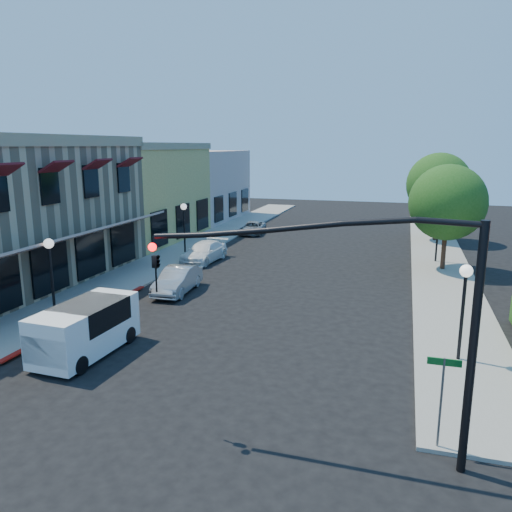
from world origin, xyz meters
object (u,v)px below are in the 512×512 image
(parked_car_c, at_px, (204,252))
(parked_car_d, at_px, (253,228))
(lamppost_right_near, at_px, (465,288))
(street_name_sign, at_px, (442,389))
(street_tree_b, at_px, (439,184))
(lamppost_left_near, at_px, (50,257))
(lamppost_right_far, at_px, (439,222))
(lamppost_left_far, at_px, (184,215))
(parked_car_b, at_px, (177,280))
(parked_car_a, at_px, (94,322))
(street_tree_a, at_px, (448,203))
(white_van, at_px, (85,326))
(signal_mast_arm, at_px, (377,298))

(parked_car_c, xyz_separation_m, parked_car_d, (0.00, 11.05, -0.12))
(lamppost_right_near, relative_size, parked_car_d, 0.93)
(street_name_sign, distance_m, parked_car_c, 22.49)
(street_tree_b, distance_m, lamppost_right_near, 24.07)
(lamppost_left_near, height_order, lamppost_right_far, same)
(lamppost_left_far, distance_m, parked_car_b, 9.95)
(lamppost_right_near, bearing_deg, street_name_sign, -99.78)
(parked_car_a, xyz_separation_m, parked_car_b, (0.65, 6.46, 0.11))
(lamppost_left_near, distance_m, parked_car_a, 4.02)
(lamppost_left_far, bearing_deg, parked_car_c, -41.01)
(parked_car_b, bearing_deg, street_name_sign, -44.65)
(street_tree_a, distance_m, parked_car_a, 21.34)
(lamppost_right_near, height_order, lamppost_right_far, same)
(street_name_sign, xyz_separation_m, white_van, (-12.08, 2.56, -0.60))
(street_tree_a, xyz_separation_m, street_tree_b, (0.00, 10.00, 0.35))
(white_van, relative_size, parked_car_c, 0.97)
(street_tree_a, height_order, lamppost_right_far, street_tree_a)
(lamppost_right_near, distance_m, parked_car_c, 19.09)
(signal_mast_arm, bearing_deg, street_tree_a, 81.83)
(street_name_sign, height_order, lamppost_right_near, lamppost_right_near)
(white_van, bearing_deg, street_tree_b, 63.83)
(signal_mast_arm, height_order, lamppost_left_far, signal_mast_arm)
(parked_car_b, height_order, parked_car_c, parked_car_b)
(white_van, bearing_deg, lamppost_left_near, 140.41)
(lamppost_right_far, xyz_separation_m, parked_car_a, (-13.95, -17.46, -2.18))
(white_van, relative_size, parked_car_b, 1.08)
(lamppost_left_far, distance_m, parked_car_c, 3.69)
(lamppost_right_far, bearing_deg, street_tree_a, -81.47)
(street_tree_a, bearing_deg, street_tree_b, 90.00)
(lamppost_left_near, relative_size, lamppost_left_far, 1.00)
(street_name_sign, bearing_deg, lamppost_left_far, 128.94)
(street_tree_b, bearing_deg, signal_mast_arm, -95.51)
(street_tree_a, distance_m, lamppost_left_far, 17.36)
(signal_mast_arm, bearing_deg, parked_car_b, 132.81)
(street_tree_b, height_order, street_name_sign, street_tree_b)
(street_name_sign, distance_m, lamppost_right_near, 5.98)
(parked_car_d, bearing_deg, lamppost_right_far, -30.08)
(lamppost_right_far, bearing_deg, street_tree_b, 87.85)
(lamppost_left_near, height_order, white_van, lamppost_left_near)
(lamppost_left_near, relative_size, parked_car_c, 0.80)
(street_name_sign, xyz_separation_m, parked_car_c, (-13.70, 17.80, -1.05))
(signal_mast_arm, xyz_separation_m, parked_car_d, (-12.06, 29.55, -3.55))
(street_tree_a, xyz_separation_m, white_van, (-13.38, -17.24, -3.10))
(lamppost_left_near, distance_m, parked_car_c, 12.40)
(lamppost_left_far, bearing_deg, lamppost_left_near, -90.00)
(lamppost_left_near, distance_m, lamppost_left_far, 14.00)
(lamppost_right_near, relative_size, white_van, 0.82)
(lamppost_left_near, relative_size, parked_car_a, 1.10)
(street_name_sign, relative_size, parked_car_d, 0.65)
(signal_mast_arm, relative_size, parked_car_b, 1.99)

